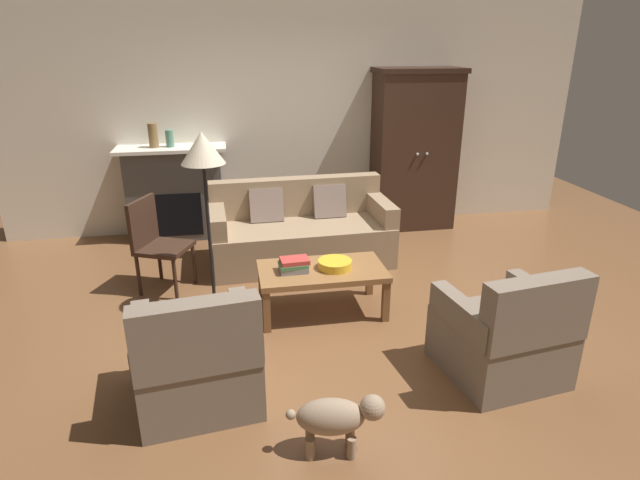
{
  "coord_description": "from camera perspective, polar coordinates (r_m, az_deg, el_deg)",
  "views": [
    {
      "loc": [
        -0.93,
        -3.96,
        2.29
      ],
      "look_at": [
        -0.12,
        0.47,
        0.55
      ],
      "focal_mm": 29.31,
      "sensor_mm": 36.0,
      "label": 1
    }
  ],
  "objects": [
    {
      "name": "fireplace",
      "position": [
        6.52,
        -15.51,
        5.03
      ],
      "size": [
        1.26,
        0.48,
        1.12
      ],
      "color": "#4C4947",
      "rests_on": "ground"
    },
    {
      "name": "side_chair_wooden",
      "position": [
        5.19,
        -17.55,
        0.09
      ],
      "size": [
        0.58,
        0.58,
        0.9
      ],
      "color": "#382319",
      "rests_on": "ground"
    },
    {
      "name": "mantel_vase_jade",
      "position": [
        6.36,
        -16.09,
        10.61
      ],
      "size": [
        0.09,
        0.09,
        0.19
      ],
      "primitive_type": "cylinder",
      "color": "slate",
      "rests_on": "fireplace"
    },
    {
      "name": "couch",
      "position": [
        5.68,
        -2.1,
        0.8
      ],
      "size": [
        1.95,
        0.92,
        0.86
      ],
      "color": "#937A5B",
      "rests_on": "ground"
    },
    {
      "name": "floor_lamp",
      "position": [
        4.38,
        -12.64,
        8.64
      ],
      "size": [
        0.36,
        0.36,
        1.6
      ],
      "color": "black",
      "rests_on": "ground"
    },
    {
      "name": "ground_plane",
      "position": [
        4.66,
        2.51,
        -8.29
      ],
      "size": [
        9.6,
        9.6,
        0.0
      ],
      "primitive_type": "plane",
      "color": "brown"
    },
    {
      "name": "coffee_table",
      "position": [
        4.57,
        0.2,
        -3.75
      ],
      "size": [
        1.1,
        0.6,
        0.42
      ],
      "color": "olive",
      "rests_on": "ground"
    },
    {
      "name": "armchair_near_right",
      "position": [
        3.98,
        19.53,
        -9.91
      ],
      "size": [
        0.87,
        0.87,
        0.88
      ],
      "color": "#756656",
      "rests_on": "ground"
    },
    {
      "name": "fruit_bowl",
      "position": [
        4.54,
        1.64,
        -2.66
      ],
      "size": [
        0.3,
        0.3,
        0.07
      ],
      "primitive_type": "cylinder",
      "color": "gold",
      "rests_on": "coffee_table"
    },
    {
      "name": "armoire",
      "position": [
        6.73,
        10.26,
        9.65
      ],
      "size": [
        1.06,
        0.57,
        1.97
      ],
      "color": "#382319",
      "rests_on": "ground"
    },
    {
      "name": "armchair_near_left",
      "position": [
        3.59,
        -13.19,
        -12.8
      ],
      "size": [
        0.86,
        0.86,
        0.88
      ],
      "color": "#756656",
      "rests_on": "ground"
    },
    {
      "name": "book_stack",
      "position": [
        4.48,
        -2.88,
        -2.75
      ],
      "size": [
        0.26,
        0.19,
        0.12
      ],
      "color": "gray",
      "rests_on": "coffee_table"
    },
    {
      "name": "dog",
      "position": [
        3.19,
        1.8,
        -18.77
      ],
      "size": [
        0.57,
        0.26,
        0.39
      ],
      "color": "gray",
      "rests_on": "ground"
    },
    {
      "name": "mantel_vase_bronze",
      "position": [
        6.37,
        -17.76,
        10.83
      ],
      "size": [
        0.11,
        0.11,
        0.28
      ],
      "primitive_type": "cylinder",
      "color": "olive",
      "rests_on": "fireplace"
    },
    {
      "name": "back_wall",
      "position": [
        6.63,
        -2.27,
        13.4
      ],
      "size": [
        7.2,
        0.1,
        2.8
      ],
      "primitive_type": "cube",
      "color": "silver",
      "rests_on": "ground"
    }
  ]
}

